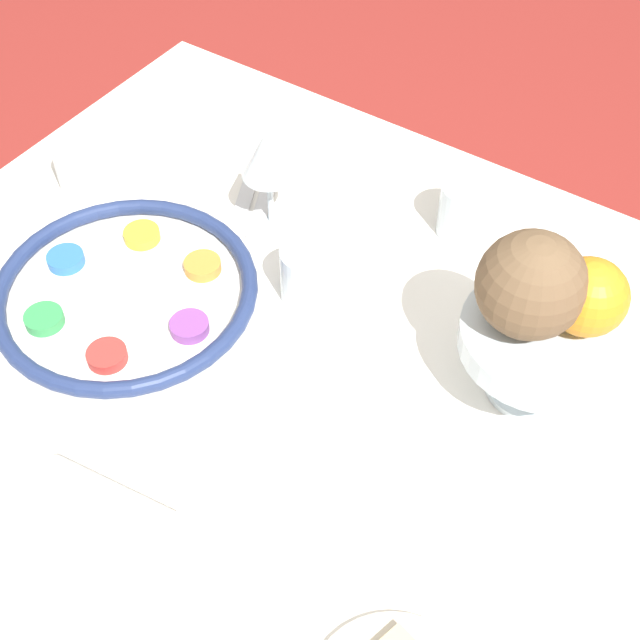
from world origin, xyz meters
TOP-DOWN VIEW (x-y plane):
  - ground_plane at (0.00, 0.00)m, footprint 8.00×8.00m
  - dining_table at (0.00, 0.00)m, footprint 1.12×0.94m
  - seder_plate at (-0.24, -0.02)m, footprint 0.32×0.32m
  - wine_glass at (-0.18, 0.19)m, footprint 0.07×0.07m
  - fruit_stand at (0.23, 0.13)m, footprint 0.18×0.18m
  - orange_fruit at (0.25, 0.16)m, footprint 0.08×0.08m
  - coconut at (0.20, 0.13)m, footprint 0.11×0.11m
  - napkin_roll at (-0.06, -0.25)m, footprint 0.15×0.06m
  - cup_near at (-0.43, 0.11)m, footprint 0.07×0.07m
  - cup_mid at (0.04, 0.32)m, footprint 0.07×0.07m
  - cup_far at (-0.06, 0.11)m, footprint 0.07×0.07m
  - fork_left at (-0.25, 0.24)m, footprint 0.10×0.18m
  - fork_right at (-0.22, 0.24)m, footprint 0.10×0.18m

SIDE VIEW (x-z plane):
  - ground_plane at x=0.00m, z-range 0.00..0.00m
  - dining_table at x=0.00m, z-range 0.00..0.73m
  - fork_left at x=-0.25m, z-range 0.73..0.74m
  - fork_right at x=-0.22m, z-range 0.73..0.74m
  - seder_plate at x=-0.24m, z-range 0.73..0.76m
  - napkin_roll at x=-0.06m, z-range 0.73..0.77m
  - cup_near at x=-0.43m, z-range 0.73..0.81m
  - cup_mid at x=0.04m, z-range 0.73..0.81m
  - cup_far at x=-0.06m, z-range 0.73..0.81m
  - fruit_stand at x=0.23m, z-range 0.76..0.86m
  - wine_glass at x=-0.18m, z-range 0.77..0.92m
  - orange_fruit at x=0.25m, z-range 0.83..0.92m
  - coconut at x=0.20m, z-range 0.83..0.95m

